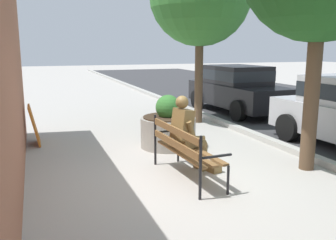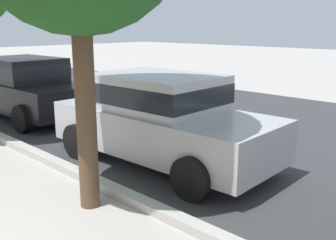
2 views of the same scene
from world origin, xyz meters
TOP-DOWN VIEW (x-y plane):
  - street_surface at (0.00, 7.50)m, footprint 60.00×9.00m
  - curb_stone at (0.00, 2.90)m, footprint 60.00×0.20m
  - parked_car_black at (-5.40, 4.33)m, footprint 4.17×2.06m
  - parked_car_silver at (-0.32, 4.33)m, footprint 4.17×2.06m

SIDE VIEW (x-z plane):
  - street_surface at x=0.00m, z-range 0.00..0.01m
  - curb_stone at x=0.00m, z-range 0.00..0.12m
  - parked_car_black at x=-5.40m, z-range 0.06..1.62m
  - parked_car_silver at x=-0.32m, z-range 0.06..1.62m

